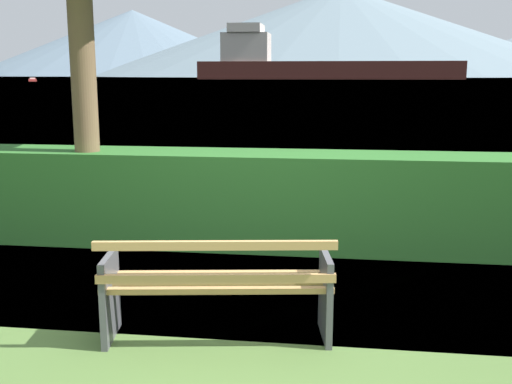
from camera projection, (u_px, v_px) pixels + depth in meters
ground_plane at (219, 336)px, 4.83m from camera, size 1400.00×1400.00×0.00m
water_surface at (338, 78)px, 306.25m from camera, size 620.00×620.00×0.00m
park_bench at (218, 287)px, 4.68m from camera, size 1.83×0.82×0.87m
hedge_row at (261, 199)px, 7.30m from camera, size 7.87×0.89×1.13m
cargo_ship_large at (308, 64)px, 232.19m from camera, size 99.07×15.77×20.75m
fishing_boat_near at (33, 80)px, 166.86m from camera, size 4.85×6.72×1.04m
distant_hills at (346, 37)px, 542.44m from camera, size 748.72×422.04×75.11m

